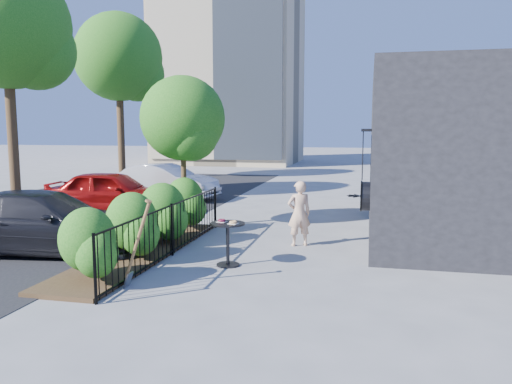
% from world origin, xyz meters
% --- Properties ---
extents(ground, '(120.00, 120.00, 0.00)m').
position_xyz_m(ground, '(0.00, 0.00, 0.00)').
color(ground, gray).
rests_on(ground, ground).
extents(shop_building, '(6.22, 9.00, 4.00)m').
position_xyz_m(shop_building, '(5.50, 4.50, 2.00)').
color(shop_building, black).
rests_on(shop_building, ground).
extents(fence, '(0.05, 6.05, 1.10)m').
position_xyz_m(fence, '(-1.50, 0.00, 0.56)').
color(fence, black).
rests_on(fence, ground).
extents(planting_bed, '(1.30, 6.00, 0.08)m').
position_xyz_m(planting_bed, '(-2.20, 0.00, 0.04)').
color(planting_bed, '#382616').
rests_on(planting_bed, ground).
extents(shrubs, '(1.10, 5.60, 1.24)m').
position_xyz_m(shrubs, '(-2.10, 0.10, 0.70)').
color(shrubs, '#185C15').
rests_on(shrubs, ground).
extents(patio_tree, '(2.20, 2.20, 3.94)m').
position_xyz_m(patio_tree, '(-2.24, 2.76, 2.76)').
color(patio_tree, '#3F2B19').
rests_on(patio_tree, ground).
extents(street, '(9.00, 30.00, 0.01)m').
position_xyz_m(street, '(-7.00, 3.00, 0.00)').
color(street, black).
rests_on(street, ground).
extents(street_tree_near, '(4.40, 4.40, 8.28)m').
position_xyz_m(street_tree_near, '(-9.94, 5.96, 5.92)').
color(street_tree_near, '#3F2B19').
rests_on(street_tree_near, ground).
extents(street_tree_far, '(4.40, 4.40, 8.28)m').
position_xyz_m(street_tree_far, '(-9.94, 13.96, 5.92)').
color(street_tree_far, '#3F2B19').
rests_on(street_tree_far, ground).
extents(cafe_table, '(0.67, 0.67, 0.90)m').
position_xyz_m(cafe_table, '(-0.15, -0.50, 0.58)').
color(cafe_table, black).
rests_on(cafe_table, ground).
extents(woman, '(0.63, 0.54, 1.47)m').
position_xyz_m(woman, '(0.96, 1.46, 0.74)').
color(woman, '#DEB090').
rests_on(woman, ground).
extents(shovel, '(0.53, 0.20, 1.53)m').
position_xyz_m(shovel, '(-1.26, -2.13, 0.67)').
color(shovel, brown).
rests_on(shovel, ground).
extents(car_red, '(4.12, 1.93, 1.36)m').
position_xyz_m(car_red, '(-5.21, 4.28, 0.68)').
color(car_red, maroon).
rests_on(car_red, ground).
extents(car_silver, '(4.17, 1.99, 1.32)m').
position_xyz_m(car_silver, '(-4.95, 7.77, 0.66)').
color(car_silver, '#B3B3B8').
rests_on(car_silver, ground).
extents(car_darkgrey, '(4.75, 2.51, 1.31)m').
position_xyz_m(car_darkgrey, '(-4.25, -0.35, 0.66)').
color(car_darkgrey, black).
rests_on(car_darkgrey, ground).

